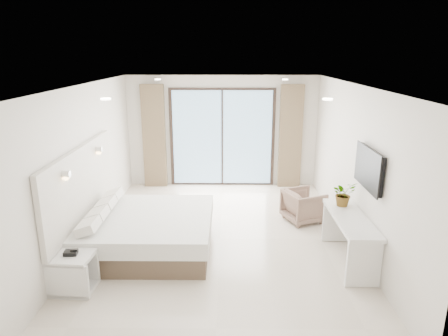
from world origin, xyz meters
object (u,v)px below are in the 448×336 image
Objects in this scene: nightstand at (72,273)px; console_desk at (350,229)px; bed at (146,231)px; armchair at (304,204)px.

console_desk is (4.06, 0.84, 0.29)m from nightstand.
bed is at bearing 61.69° from nightstand.
armchair is at bearing 37.78° from nightstand.
bed is 1.47m from nightstand.
nightstand is at bearing -122.22° from bed.
nightstand is at bearing -168.36° from console_desk.
bed reaches higher than nightstand.
nightstand is at bearing 101.20° from armchair.
armchair is at bearing 22.76° from bed.
bed reaches higher than armchair.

